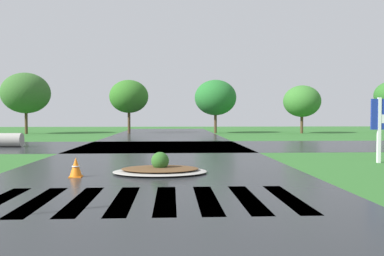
# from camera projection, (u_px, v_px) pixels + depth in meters

# --- Properties ---
(asphalt_roadway) EXTENTS (9.65, 80.00, 0.01)m
(asphalt_roadway) POSITION_uv_depth(u_px,v_px,m) (154.00, 171.00, 12.97)
(asphalt_roadway) COLOR #232628
(asphalt_roadway) RESTS_ON ground
(asphalt_cross_road) EXTENTS (90.00, 8.69, 0.01)m
(asphalt_cross_road) POSITION_uv_depth(u_px,v_px,m) (162.00, 146.00, 23.31)
(asphalt_cross_road) COLOR #232628
(asphalt_cross_road) RESTS_ON ground
(crosswalk_stripes) EXTENTS (6.75, 3.04, 0.01)m
(crosswalk_stripes) POSITION_uv_depth(u_px,v_px,m) (145.00, 200.00, 8.54)
(crosswalk_stripes) COLOR white
(crosswalk_stripes) RESTS_ON ground
(median_island) EXTENTS (2.97, 2.08, 0.68)m
(median_island) POSITION_uv_depth(u_px,v_px,m) (160.00, 169.00, 12.46)
(median_island) COLOR #9E9B93
(median_island) RESTS_ON ground
(traffic_cone) EXTENTS (0.38, 0.38, 0.59)m
(traffic_cone) POSITION_uv_depth(u_px,v_px,m) (76.00, 168.00, 11.69)
(traffic_cone) COLOR orange
(traffic_cone) RESTS_ON ground
(background_treeline) EXTENTS (41.01, 4.96, 6.00)m
(background_treeline) POSITION_uv_depth(u_px,v_px,m) (175.00, 96.00, 39.70)
(background_treeline) COLOR #4C3823
(background_treeline) RESTS_ON ground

